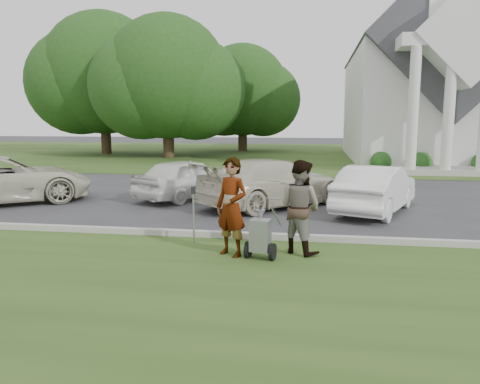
% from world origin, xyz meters
% --- Properties ---
extents(ground, '(120.00, 120.00, 0.00)m').
position_xyz_m(ground, '(0.00, 0.00, 0.00)').
color(ground, '#333335').
rests_on(ground, ground).
extents(grass_strip, '(80.00, 7.00, 0.01)m').
position_xyz_m(grass_strip, '(0.00, -3.00, 0.01)').
color(grass_strip, '#2C4818').
rests_on(grass_strip, ground).
extents(church_lawn, '(80.00, 30.00, 0.01)m').
position_xyz_m(church_lawn, '(0.00, 27.00, 0.01)').
color(church_lawn, '#2C4818').
rests_on(church_lawn, ground).
extents(curb, '(80.00, 0.18, 0.15)m').
position_xyz_m(curb, '(0.00, 0.55, 0.07)').
color(curb, '#9E9E93').
rests_on(curb, ground).
extents(church, '(9.19, 19.00, 24.10)m').
position_xyz_m(church, '(9.00, 23.11, 5.94)').
color(church, white).
rests_on(church, ground).
extents(tree_left, '(10.63, 8.40, 9.71)m').
position_xyz_m(tree_left, '(-8.01, 21.99, 5.11)').
color(tree_left, '#332316').
rests_on(tree_left, ground).
extents(tree_far, '(11.64, 9.20, 10.73)m').
position_xyz_m(tree_far, '(-14.01, 24.99, 5.69)').
color(tree_far, '#332316').
rests_on(tree_far, ground).
extents(tree_back, '(9.61, 7.60, 8.89)m').
position_xyz_m(tree_back, '(-4.01, 29.99, 4.73)').
color(tree_back, '#332316').
rests_on(tree_back, ground).
extents(striping_cart, '(0.66, 1.18, 1.04)m').
position_xyz_m(striping_cart, '(1.07, -0.92, 0.45)').
color(striping_cart, black).
rests_on(striping_cart, ground).
extents(person_left, '(0.83, 0.74, 1.92)m').
position_xyz_m(person_left, '(0.49, -0.78, 0.96)').
color(person_left, '#999999').
rests_on(person_left, ground).
extents(person_right, '(1.14, 1.09, 1.85)m').
position_xyz_m(person_right, '(1.79, -0.38, 0.93)').
color(person_right, '#999999').
rests_on(person_right, ground).
extents(parking_meter_near, '(0.09, 0.08, 1.26)m').
position_xyz_m(parking_meter_near, '(-0.48, 0.01, 0.80)').
color(parking_meter_near, gray).
rests_on(parking_meter_near, ground).
extents(car_a, '(5.84, 5.34, 1.52)m').
position_xyz_m(car_a, '(-7.74, 3.83, 0.76)').
color(car_a, beige).
rests_on(car_a, ground).
extents(car_b, '(3.28, 4.27, 1.36)m').
position_xyz_m(car_b, '(-2.19, 5.68, 0.68)').
color(car_b, white).
rests_on(car_b, ground).
extents(car_c, '(4.95, 5.05, 1.46)m').
position_xyz_m(car_c, '(0.81, 4.71, 0.73)').
color(car_c, beige).
rests_on(car_c, ground).
extents(car_d, '(2.85, 4.35, 1.36)m').
position_xyz_m(car_d, '(3.81, 4.18, 0.68)').
color(car_d, white).
rests_on(car_d, ground).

